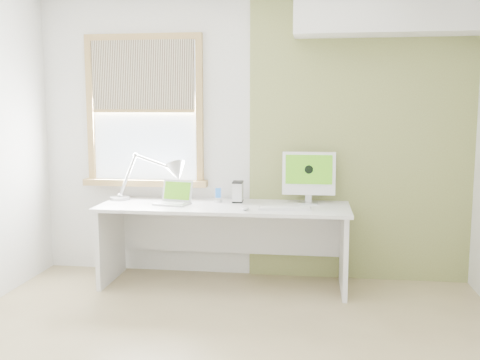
% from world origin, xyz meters
% --- Properties ---
extents(room, '(4.04, 3.54, 2.64)m').
position_xyz_m(room, '(0.00, 0.00, 1.30)').
color(room, tan).
rests_on(room, ground).
extents(accent_wall, '(2.00, 0.02, 2.60)m').
position_xyz_m(accent_wall, '(1.00, 1.74, 1.30)').
color(accent_wall, olive).
rests_on(accent_wall, room).
extents(soffit, '(1.60, 0.40, 0.42)m').
position_xyz_m(soffit, '(1.20, 1.57, 2.40)').
color(soffit, white).
rests_on(soffit, room).
extents(window, '(1.20, 0.14, 1.42)m').
position_xyz_m(window, '(-1.00, 1.71, 1.54)').
color(window, '#9E7A3F').
rests_on(window, room).
extents(desk, '(2.20, 0.70, 0.73)m').
position_xyz_m(desk, '(-0.19, 1.44, 0.53)').
color(desk, silver).
rests_on(desk, room).
extents(desk_lamp, '(0.79, 0.37, 0.44)m').
position_xyz_m(desk_lamp, '(-0.77, 1.61, 0.96)').
color(desk_lamp, silver).
rests_on(desk_lamp, desk).
extents(laptop, '(0.34, 0.30, 0.21)m').
position_xyz_m(laptop, '(-0.64, 1.39, 0.78)').
color(laptop, silver).
rests_on(laptop, desk).
extents(phone_dock, '(0.08, 0.08, 0.15)m').
position_xyz_m(phone_dock, '(-0.26, 1.52, 0.77)').
color(phone_dock, silver).
rests_on(phone_dock, desk).
extents(external_drive, '(0.09, 0.15, 0.19)m').
position_xyz_m(external_drive, '(-0.09, 1.55, 0.82)').
color(external_drive, silver).
rests_on(external_drive, desk).
extents(imac, '(0.47, 0.15, 0.46)m').
position_xyz_m(imac, '(0.55, 1.58, 0.99)').
color(imac, silver).
rests_on(imac, desk).
extents(keyboard, '(0.45, 0.15, 0.02)m').
position_xyz_m(keyboard, '(0.36, 1.24, 0.74)').
color(keyboard, white).
rests_on(keyboard, desk).
extents(mouse, '(0.07, 0.11, 0.03)m').
position_xyz_m(mouse, '(0.03, 1.17, 0.74)').
color(mouse, white).
rests_on(mouse, desk).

